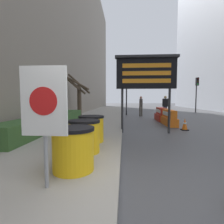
# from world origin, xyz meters

# --- Properties ---
(ground_plane) EXTENTS (120.00, 120.00, 0.00)m
(ground_plane) POSITION_xyz_m (0.00, 0.00, 0.00)
(ground_plane) COLOR #474749
(hedge_strip) EXTENTS (0.90, 7.26, 0.60)m
(hedge_strip) POSITION_xyz_m (-3.19, 5.16, 0.45)
(hedge_strip) COLOR #335628
(hedge_strip) RESTS_ON sidewalk_left
(bare_tree) EXTENTS (1.91, 1.26, 2.99)m
(bare_tree) POSITION_xyz_m (-3.10, 9.57, 1.74)
(bare_tree) COLOR #4C3D2D
(bare_tree) RESTS_ON sidewalk_left
(barrel_drum_foreground) EXTENTS (0.77, 0.77, 0.79)m
(barrel_drum_foreground) POSITION_xyz_m (-0.85, 0.59, 0.55)
(barrel_drum_foreground) COLOR yellow
(barrel_drum_foreground) RESTS_ON sidewalk_left
(barrel_drum_middle) EXTENTS (0.77, 0.77, 0.79)m
(barrel_drum_middle) POSITION_xyz_m (-0.89, 1.67, 0.55)
(barrel_drum_middle) COLOR yellow
(barrel_drum_middle) RESTS_ON sidewalk_left
(barrel_drum_back) EXTENTS (0.77, 0.77, 0.79)m
(barrel_drum_back) POSITION_xyz_m (-0.92, 2.75, 0.55)
(barrel_drum_back) COLOR yellow
(barrel_drum_back) RESTS_ON sidewalk_left
(warning_sign) EXTENTS (0.67, 0.08, 1.76)m
(warning_sign) POSITION_xyz_m (-1.06, -0.07, 1.33)
(warning_sign) COLOR gray
(warning_sign) RESTS_ON sidewalk_left
(message_board) EXTENTS (2.60, 0.36, 3.25)m
(message_board) POSITION_xyz_m (0.99, 5.03, 2.52)
(message_board) COLOR #28282B
(message_board) RESTS_ON ground_plane
(jersey_barrier_orange_near) EXTENTS (0.51, 1.99, 0.86)m
(jersey_barrier_orange_near) POSITION_xyz_m (2.59, 7.43, 0.38)
(jersey_barrier_orange_near) COLOR orange
(jersey_barrier_orange_near) RESTS_ON ground_plane
(jersey_barrier_red_striped) EXTENTS (0.62, 1.74, 0.87)m
(jersey_barrier_red_striped) POSITION_xyz_m (2.59, 9.48, 0.38)
(jersey_barrier_red_striped) COLOR red
(jersey_barrier_red_striped) RESTS_ON ground_plane
(traffic_cone_near) EXTENTS (0.31, 0.31, 0.56)m
(traffic_cone_near) POSITION_xyz_m (2.91, 5.83, 0.27)
(traffic_cone_near) COLOR black
(traffic_cone_near) RESTS_ON ground_plane
(traffic_light_near_curb) EXTENTS (0.28, 0.44, 3.94)m
(traffic_light_near_curb) POSITION_xyz_m (0.30, 13.39, 2.86)
(traffic_light_near_curb) COLOR #2D2D30
(traffic_light_near_curb) RESTS_ON ground_plane
(traffic_light_far_side) EXTENTS (0.28, 0.45, 3.72)m
(traffic_light_far_side) POSITION_xyz_m (7.83, 16.85, 2.71)
(traffic_light_far_side) COLOR #2D2D30
(traffic_light_far_side) RESTS_ON ground_plane
(pedestrian_worker) EXTENTS (0.29, 0.46, 1.69)m
(pedestrian_worker) POSITION_xyz_m (1.51, 12.46, 1.00)
(pedestrian_worker) COLOR #514C42
(pedestrian_worker) RESTS_ON ground_plane
(pedestrian_passerby) EXTENTS (0.51, 0.39, 1.72)m
(pedestrian_passerby) POSITION_xyz_m (3.50, 12.29, 1.02)
(pedestrian_passerby) COLOR #23283D
(pedestrian_passerby) RESTS_ON ground_plane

